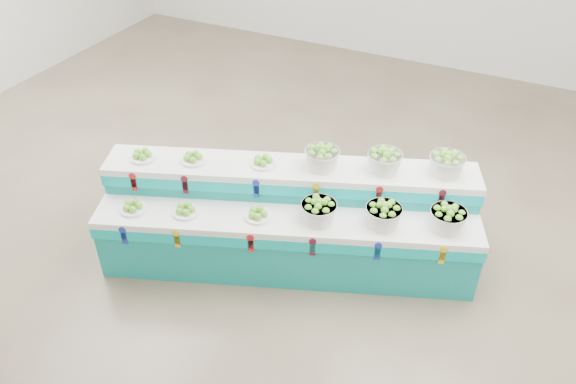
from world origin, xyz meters
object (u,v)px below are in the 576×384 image
Objects in this scene: display_stand at (288,220)px; plate_upper_mid at (193,157)px; basket_lower_left at (319,211)px; basket_upper_right at (447,164)px.

plate_upper_mid is at bearing 166.65° from display_stand.
display_stand is 14.44× the size of plate_upper_mid.
display_stand is 0.51m from basket_lower_left.
display_stand reaches higher than basket_lower_left.
basket_upper_right is (2.34, 0.88, 0.07)m from plate_upper_mid.
basket_upper_right is at bearing 8.74° from display_stand.
plate_upper_mid is 2.50m from basket_upper_right.
basket_lower_left is 1.32m from basket_upper_right.
basket_lower_left is at bearing -36.57° from display_stand.
basket_lower_left is (0.38, -0.11, 0.33)m from display_stand.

